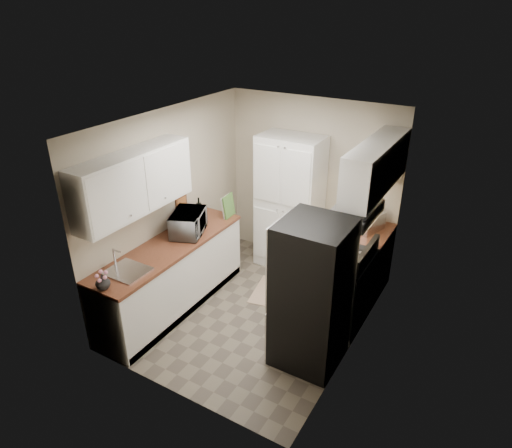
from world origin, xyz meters
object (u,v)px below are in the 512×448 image
(microwave, at_px, (188,223))
(wine_bottle, at_px, (199,209))
(pantry_cabinet, at_px, (289,203))
(refrigerator, at_px, (312,294))
(toaster_oven, at_px, (366,221))
(electric_range, at_px, (339,288))

(microwave, relative_size, wine_bottle, 1.94)
(pantry_cabinet, xyz_separation_m, refrigerator, (1.14, -1.73, -0.15))
(toaster_oven, bearing_deg, microwave, -129.52)
(pantry_cabinet, relative_size, refrigerator, 1.18)
(pantry_cabinet, height_order, refrigerator, pantry_cabinet)
(refrigerator, height_order, toaster_oven, refrigerator)
(microwave, distance_m, toaster_oven, 2.34)
(microwave, bearing_deg, refrigerator, -123.24)
(pantry_cabinet, distance_m, electric_range, 1.58)
(wine_bottle, bearing_deg, electric_range, 0.25)
(pantry_cabinet, bearing_deg, toaster_oven, -3.86)
(wine_bottle, bearing_deg, pantry_cabinet, 45.14)
(pantry_cabinet, distance_m, refrigerator, 2.07)
(pantry_cabinet, xyz_separation_m, toaster_oven, (1.18, -0.08, 0.04))
(refrigerator, relative_size, microwave, 3.10)
(refrigerator, xyz_separation_m, toaster_oven, (0.04, 1.65, 0.19))
(electric_range, distance_m, toaster_oven, 1.01)
(refrigerator, xyz_separation_m, microwave, (-1.91, 0.35, 0.22))
(wine_bottle, distance_m, toaster_oven, 2.27)
(pantry_cabinet, xyz_separation_m, wine_bottle, (-0.93, -0.93, 0.06))
(pantry_cabinet, bearing_deg, wine_bottle, -134.86)
(refrigerator, bearing_deg, electric_range, 87.52)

